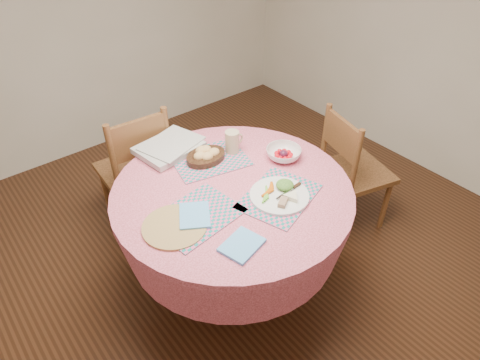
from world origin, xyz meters
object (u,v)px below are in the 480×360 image
(chair_right, at_px, (351,169))
(bread_bowl, at_px, (206,155))
(latte_mug, at_px, (233,142))
(wicker_trivet, at_px, (175,227))
(dinner_plate, at_px, (281,194))
(fruit_bowl, at_px, (284,154))
(chair_back, at_px, (137,168))
(dining_table, at_px, (233,216))

(chair_right, height_order, bread_bowl, chair_right)
(latte_mug, bearing_deg, wicker_trivet, -151.52)
(latte_mug, bearing_deg, dinner_plate, -97.61)
(dinner_plate, distance_m, fruit_bowl, 0.34)
(chair_back, relative_size, bread_bowl, 4.04)
(dinner_plate, bearing_deg, dining_table, 124.77)
(latte_mug, bearing_deg, fruit_bowl, -51.29)
(dinner_plate, bearing_deg, chair_right, 11.47)
(bread_bowl, xyz_separation_m, fruit_bowl, (0.35, -0.26, -0.01))
(wicker_trivet, bearing_deg, dinner_plate, -15.90)
(wicker_trivet, distance_m, fruit_bowl, 0.78)
(chair_back, relative_size, dinner_plate, 3.14)
(chair_right, relative_size, dinner_plate, 2.96)
(chair_right, distance_m, fruit_bowl, 0.66)
(dining_table, distance_m, chair_right, 0.97)
(chair_back, bearing_deg, fruit_bowl, 128.34)
(chair_back, distance_m, wicker_trivet, 0.94)
(dinner_plate, bearing_deg, bread_bowl, 101.90)
(dining_table, xyz_separation_m, wicker_trivet, (-0.38, -0.06, 0.20))
(bread_bowl, distance_m, fruit_bowl, 0.43)
(chair_back, xyz_separation_m, latte_mug, (0.36, -0.55, 0.34))
(fruit_bowl, bearing_deg, wicker_trivet, -173.20)
(dining_table, distance_m, dinner_plate, 0.33)
(wicker_trivet, xyz_separation_m, latte_mug, (0.59, 0.32, 0.06))
(chair_back, xyz_separation_m, wicker_trivet, (-0.23, -0.87, 0.27))
(dining_table, bearing_deg, latte_mug, 51.65)
(wicker_trivet, distance_m, bread_bowl, 0.55)
(chair_back, distance_m, latte_mug, 0.74)
(chair_back, height_order, latte_mug, chair_back)
(dining_table, xyz_separation_m, latte_mug, (0.21, 0.26, 0.26))
(fruit_bowl, bearing_deg, dinner_plate, -135.39)
(latte_mug, relative_size, fruit_bowl, 0.50)
(dining_table, xyz_separation_m, chair_back, (-0.15, 0.81, -0.07))
(dining_table, height_order, bread_bowl, bread_bowl)
(dining_table, bearing_deg, chair_back, 100.55)
(chair_back, height_order, fruit_bowl, chair_back)
(chair_right, bearing_deg, latte_mug, 83.18)
(bread_bowl, height_order, fruit_bowl, bread_bowl)
(dinner_plate, xyz_separation_m, bread_bowl, (-0.10, 0.50, 0.02))
(dining_table, bearing_deg, chair_right, -2.51)
(dining_table, bearing_deg, dinner_plate, -55.23)
(dinner_plate, distance_m, bread_bowl, 0.51)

